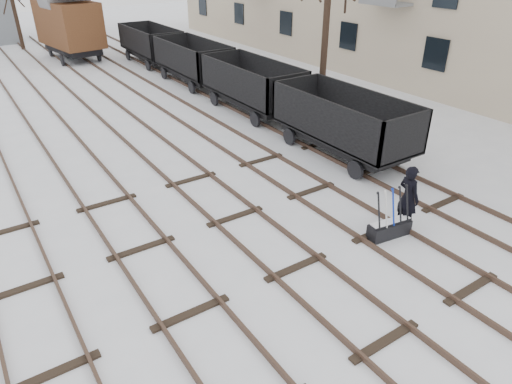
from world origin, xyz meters
TOP-DOWN VIEW (x-y plane):
  - ground at (0.00, 0.00)m, footprint 120.00×120.00m
  - tracks at (-0.00, 13.67)m, footprint 13.90×52.00m
  - ground_frame at (3.11, -0.30)m, footprint 1.34×0.59m
  - worker at (3.86, -0.20)m, footprint 0.53×0.75m
  - freight_wagon_a at (6.00, 4.80)m, footprint 2.39×5.98m
  - freight_wagon_b at (6.00, 11.20)m, footprint 2.39×5.98m
  - freight_wagon_c at (6.00, 17.60)m, footprint 2.39×5.98m
  - freight_wagon_d at (6.00, 24.00)m, footprint 2.39×5.98m
  - box_van_wagon at (1.78, 28.52)m, footprint 3.87×6.13m
  - tree_near at (8.14, 8.54)m, footprint 0.30×0.30m
  - tree_far_left at (-0.72, 34.41)m, footprint 0.30×0.30m

SIDE VIEW (x-z plane):
  - ground at x=0.00m, z-range 0.00..0.00m
  - tracks at x=0.00m, z-range -0.01..0.16m
  - ground_frame at x=3.11m, z-range -0.46..1.03m
  - freight_wagon_a at x=6.00m, z-range -0.29..2.16m
  - freight_wagon_b at x=6.00m, z-range -0.29..2.16m
  - freight_wagon_c at x=6.00m, z-range -0.29..2.16m
  - freight_wagon_d at x=6.00m, z-range -0.29..2.16m
  - worker at x=3.86m, z-range 0.00..1.96m
  - tree_far_left at x=-0.72m, z-range 0.00..4.66m
  - box_van_wagon at x=1.78m, z-range 0.36..4.74m
  - tree_near at x=8.14m, z-range 0.00..7.95m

